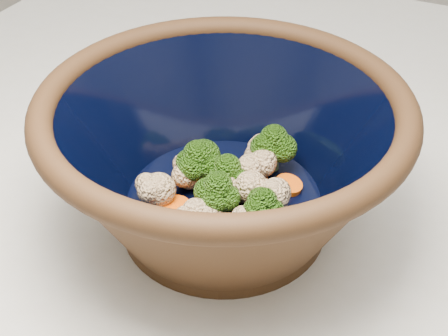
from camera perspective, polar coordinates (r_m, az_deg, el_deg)
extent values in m
cylinder|color=black|center=(0.62, 0.00, -4.52)|extent=(0.20, 0.20, 0.01)
torus|color=black|center=(0.54, 0.00, 5.75)|extent=(0.34, 0.34, 0.02)
cylinder|color=black|center=(0.61, 0.00, -2.76)|extent=(0.19, 0.19, 0.00)
cylinder|color=#608442|center=(0.58, -0.53, -3.66)|extent=(0.01, 0.01, 0.02)
ellipsoid|color=#386A14|center=(0.56, -0.55, -1.80)|extent=(0.04, 0.04, 0.04)
cylinder|color=#608442|center=(0.60, 0.30, -1.89)|extent=(0.01, 0.01, 0.02)
ellipsoid|color=#386A14|center=(0.59, 0.31, -0.11)|extent=(0.04, 0.04, 0.03)
cylinder|color=#608442|center=(0.61, -2.37, -0.82)|extent=(0.01, 0.01, 0.02)
ellipsoid|color=#386A14|center=(0.60, -2.43, 1.07)|extent=(0.04, 0.04, 0.04)
cylinder|color=#608442|center=(0.57, 3.58, -4.80)|extent=(0.01, 0.01, 0.02)
ellipsoid|color=#386A14|center=(0.55, 3.67, -3.15)|extent=(0.04, 0.04, 0.03)
cylinder|color=#608442|center=(0.64, 4.47, 0.70)|extent=(0.01, 0.01, 0.02)
ellipsoid|color=#386A14|center=(0.62, 4.58, 2.56)|extent=(0.04, 0.04, 0.04)
sphere|color=beige|center=(0.59, 1.30, -1.91)|extent=(0.03, 0.03, 0.03)
sphere|color=beige|center=(0.61, 2.59, -0.09)|extent=(0.03, 0.03, 0.03)
sphere|color=beige|center=(0.63, 3.33, 0.94)|extent=(0.03, 0.03, 0.03)
sphere|color=beige|center=(0.61, -3.16, -0.60)|extent=(0.03, 0.03, 0.03)
sphere|color=beige|center=(0.60, 1.45, -1.49)|extent=(0.03, 0.03, 0.03)
sphere|color=beige|center=(0.59, -6.01, -2.00)|extent=(0.03, 0.03, 0.03)
sphere|color=beige|center=(0.58, 3.58, -2.62)|extent=(0.03, 0.03, 0.03)
sphere|color=beige|center=(0.56, 2.67, -4.92)|extent=(0.03, 0.03, 0.03)
sphere|color=beige|center=(0.59, -0.19, -1.76)|extent=(0.03, 0.03, 0.03)
sphere|color=beige|center=(0.56, -1.68, -4.78)|extent=(0.03, 0.03, 0.03)
sphere|color=beige|center=(0.55, -2.95, -6.15)|extent=(0.03, 0.03, 0.03)
sphere|color=beige|center=(0.55, -3.09, -5.48)|extent=(0.03, 0.03, 0.03)
cylinder|color=#FD620B|center=(0.59, -4.59, -3.52)|extent=(0.03, 0.03, 0.01)
cylinder|color=#FD620B|center=(0.56, 2.06, -6.28)|extent=(0.03, 0.03, 0.01)
cylinder|color=#FD620B|center=(0.60, 0.01, -2.26)|extent=(0.03, 0.03, 0.01)
cylinder|color=#FD620B|center=(0.61, 5.91, -1.55)|extent=(0.03, 0.03, 0.01)
cylinder|color=#FD620B|center=(0.60, 0.24, -2.21)|extent=(0.03, 0.03, 0.01)
cylinder|color=#FD620B|center=(0.63, 2.56, -0.55)|extent=(0.03, 0.03, 0.01)
cylinder|color=#FD620B|center=(0.60, 0.20, -2.39)|extent=(0.03, 0.03, 0.01)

